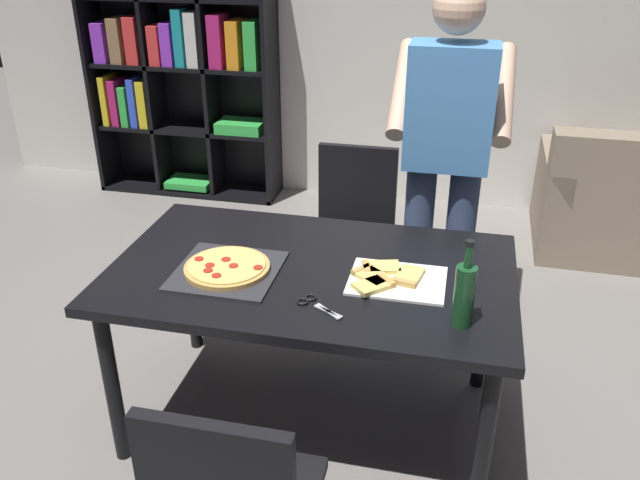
{
  "coord_description": "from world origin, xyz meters",
  "views": [
    {
      "loc": [
        0.53,
        -2.18,
        2.0
      ],
      "look_at": [
        0.0,
        0.15,
        0.8
      ],
      "focal_mm": 36.95,
      "sensor_mm": 36.0,
      "label": 1
    }
  ],
  "objects": [
    {
      "name": "ground_plane",
      "position": [
        0.0,
        0.0,
        0.0
      ],
      "size": [
        12.0,
        12.0,
        0.0
      ],
      "primitive_type": "plane",
      "color": "gray"
    },
    {
      "name": "back_wall",
      "position": [
        0.0,
        2.6,
        1.4
      ],
      "size": [
        6.4,
        0.1,
        2.8
      ],
      "primitive_type": "cube",
      "color": "silver",
      "rests_on": "ground_plane"
    },
    {
      "name": "dining_table",
      "position": [
        0.0,
        0.0,
        0.67
      ],
      "size": [
        1.56,
        0.94,
        0.75
      ],
      "color": "black",
      "rests_on": "ground_plane"
    },
    {
      "name": "chair_far_side",
      "position": [
        0.0,
        0.96,
        0.51
      ],
      "size": [
        0.42,
        0.42,
        0.9
      ],
      "color": "black",
      "rests_on": "ground_plane"
    },
    {
      "name": "bookshelf",
      "position": [
        -1.56,
        2.38,
        1.01
      ],
      "size": [
        1.4,
        0.35,
        1.95
      ],
      "color": "black",
      "rests_on": "ground_plane"
    },
    {
      "name": "person_serving_pizza",
      "position": [
        0.46,
        0.74,
        1.0
      ],
      "size": [
        0.55,
        0.54,
        1.75
      ],
      "color": "#38476B",
      "rests_on": "ground_plane"
    },
    {
      "name": "pepperoni_pizza_on_tray",
      "position": [
        -0.31,
        -0.1,
        0.77
      ],
      "size": [
        0.39,
        0.39,
        0.04
      ],
      "color": "#2D2D33",
      "rests_on": "dining_table"
    },
    {
      "name": "pizza_slices_on_towel",
      "position": [
        0.31,
        -0.03,
        0.76
      ],
      "size": [
        0.36,
        0.3,
        0.03
      ],
      "color": "white",
      "rests_on": "dining_table"
    },
    {
      "name": "wine_bottle",
      "position": [
        0.58,
        -0.26,
        0.87
      ],
      "size": [
        0.07,
        0.07,
        0.32
      ],
      "color": "#194723",
      "rests_on": "dining_table"
    },
    {
      "name": "kitchen_scissors",
      "position": [
        0.07,
        -0.26,
        0.76
      ],
      "size": [
        0.19,
        0.15,
        0.01
      ],
      "color": "silver",
      "rests_on": "dining_table"
    }
  ]
}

